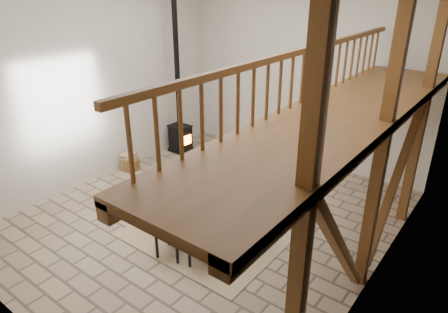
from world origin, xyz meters
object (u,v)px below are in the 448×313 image
Objects in this scene: wood_stove at (179,115)px; log_stack at (130,161)px; dining_table at (209,213)px; log_basket at (131,163)px.

wood_stove reaches higher than log_stack.
log_stack is at bearing -97.68° from wood_stove.
wood_stove is at bearing 125.33° from dining_table.
dining_table is at bearing -16.24° from log_basket.
dining_table is at bearing -38.40° from wood_stove.
log_stack is (-0.06, 0.00, 0.06)m from log_basket.
log_basket is (-3.61, 1.05, -0.30)m from dining_table.
log_stack is at bearing 148.73° from dining_table.
log_stack is at bearing 176.01° from log_basket.
wood_stove reaches higher than dining_table.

